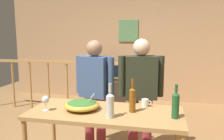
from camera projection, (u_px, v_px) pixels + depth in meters
The scene contains 14 objects.
back_wall at pixel (132, 47), 5.57m from camera, with size 6.20×0.10×2.58m, color tan.
framed_picture at pixel (128, 31), 5.47m from camera, with size 0.46×0.03×0.51m, color #598B5A.
stair_railing at pixel (88, 81), 4.64m from camera, with size 3.43×0.10×1.09m.
tv_console at pixel (109, 91), 5.50m from camera, with size 0.90×0.40×0.51m, color #38281E.
flat_screen_tv at pixel (108, 71), 5.40m from camera, with size 0.51×0.12×0.40m.
serving_table at pixel (105, 118), 2.43m from camera, with size 1.60×0.70×0.79m.
salad_bowl at pixel (82, 105), 2.47m from camera, with size 0.38×0.38×0.19m.
wine_glass at pixel (46, 100), 2.42m from camera, with size 0.08×0.08×0.16m.
wine_bottle_green at pixel (176, 104), 2.20m from camera, with size 0.07×0.07×0.33m.
wine_bottle_amber at pixel (132, 99), 2.37m from camera, with size 0.07×0.07×0.35m.
wine_bottle_clear at pixel (110, 104), 2.22m from camera, with size 0.08×0.08×0.34m.
mug_white at pixel (145, 103), 2.57m from camera, with size 0.11×0.08×0.08m.
person_standing_left at pixel (95, 88), 3.09m from camera, with size 0.55×0.29×1.51m.
person_standing_right at pixel (141, 89), 2.96m from camera, with size 0.57×0.30×1.53m.
Camera 1 is at (0.72, -2.90, 1.59)m, focal length 37.14 mm.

